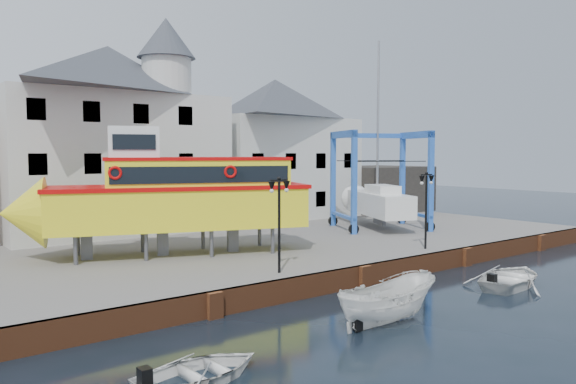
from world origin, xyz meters
TOP-DOWN VIEW (x-y plane):
  - ground at (0.00, 0.00)m, footprint 140.00×140.00m
  - hardstanding at (0.00, 11.00)m, footprint 44.00×22.00m
  - quay_wall at (-0.00, 0.10)m, footprint 44.00×0.47m
  - building_white_main at (-4.87, 18.39)m, footprint 14.00×8.30m
  - building_white_right at (9.00, 19.00)m, footprint 12.00×8.00m
  - shed_dark at (19.00, 17.00)m, footprint 8.00×7.00m
  - lamp_post_left at (-4.00, 1.20)m, footprint 1.12×0.32m
  - lamp_post_right at (6.00, 1.20)m, footprint 1.12×0.32m
  - tour_boat at (-6.13, 8.21)m, footprint 15.26×8.38m
  - travel_lift at (10.45, 9.12)m, footprint 7.40×8.66m
  - motorboat_a at (-3.30, -4.46)m, footprint 4.73×1.81m
  - motorboat_b at (5.75, -4.02)m, footprint 5.54×4.49m
  - motorboat_d at (-11.27, -4.85)m, footprint 3.76×2.74m

SIDE VIEW (x-z plane):
  - ground at x=0.00m, z-range 0.00..0.00m
  - motorboat_a at x=-3.30m, z-range -0.91..0.91m
  - motorboat_b at x=5.75m, z-range -0.50..0.50m
  - motorboat_d at x=-11.27m, z-range -0.38..0.38m
  - hardstanding at x=0.00m, z-range 0.00..1.00m
  - quay_wall at x=0.00m, z-range 0.00..1.00m
  - shed_dark at x=19.00m, z-range 1.00..5.00m
  - travel_lift at x=10.45m, z-range -3.29..9.60m
  - tour_boat at x=-6.13m, z-range 0.81..7.32m
  - lamp_post_left at x=-4.00m, z-range 2.07..6.27m
  - lamp_post_right at x=6.00m, z-range 2.07..6.27m
  - building_white_right at x=9.00m, z-range 1.00..12.20m
  - building_white_main at x=-4.87m, z-range 0.34..14.34m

